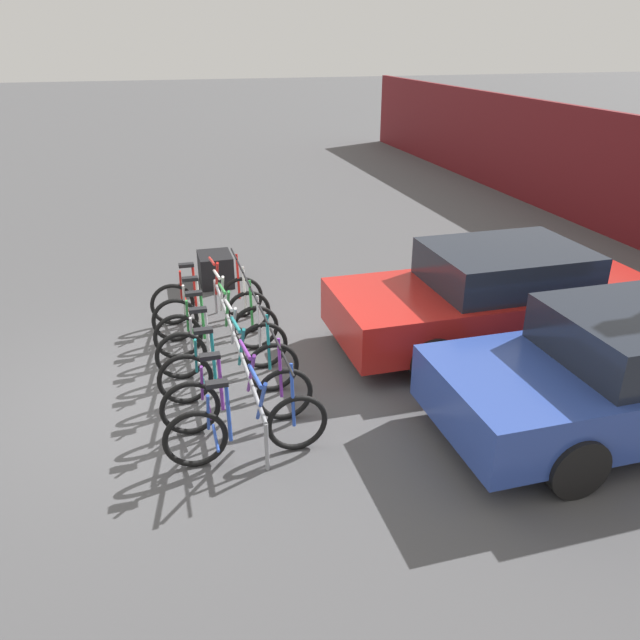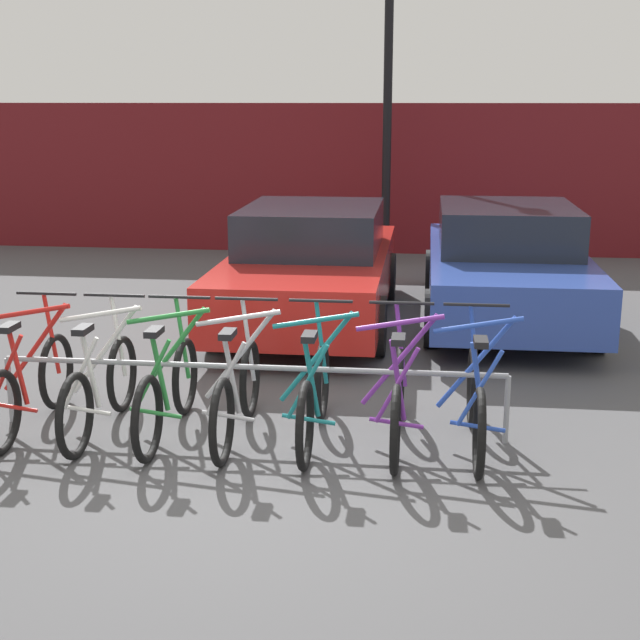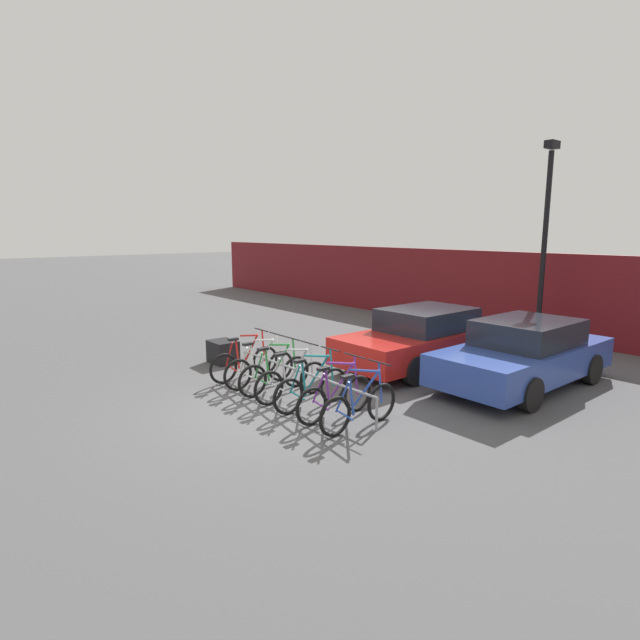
{
  "view_description": "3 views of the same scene",
  "coord_description": "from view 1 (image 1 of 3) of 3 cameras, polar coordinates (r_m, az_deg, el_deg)",
  "views": [
    {
      "loc": [
        6.94,
        -0.21,
        4.02
      ],
      "look_at": [
        0.3,
        1.67,
        0.86
      ],
      "focal_mm": 35.0,
      "sensor_mm": 36.0,
      "label": 1
    },
    {
      "loc": [
        1.19,
        -6.01,
        2.63
      ],
      "look_at": [
        0.37,
        0.88,
        0.9
      ],
      "focal_mm": 50.0,
      "sensor_mm": 36.0,
      "label": 2
    },
    {
      "loc": [
        7.17,
        -4.92,
        3.21
      ],
      "look_at": [
        -1.57,
        2.33,
        1.16
      ],
      "focal_mm": 28.0,
      "sensor_mm": 36.0,
      "label": 3
    }
  ],
  "objects": [
    {
      "name": "bicycle_silver",
      "position": [
        8.09,
        -8.88,
        -2.46
      ],
      "size": [
        0.68,
        1.71,
        1.05
      ],
      "rotation": [
        0.0,
        0.0,
        -0.05
      ],
      "color": "black",
      "rests_on": "ground"
    },
    {
      "name": "bicycle_red",
      "position": [
        9.64,
        -10.24,
        2.01
      ],
      "size": [
        0.68,
        1.71,
        1.05
      ],
      "rotation": [
        0.0,
        0.0,
        0.04
      ],
      "color": "black",
      "rests_on": "ground"
    },
    {
      "name": "car_blue",
      "position": [
        7.63,
        26.92,
        -4.15
      ],
      "size": [
        1.91,
        4.43,
        1.4
      ],
      "color": "#2D479E",
      "rests_on": "ground"
    },
    {
      "name": "ground_plane",
      "position": [
        8.02,
        -12.21,
        -6.09
      ],
      "size": [
        120.0,
        120.0,
        0.0
      ],
      "primitive_type": "plane",
      "color": "#4C4C4F"
    },
    {
      "name": "bicycle_blue",
      "position": [
        6.5,
        -6.66,
        -9.68
      ],
      "size": [
        0.68,
        1.71,
        1.05
      ],
      "rotation": [
        0.0,
        0.0,
        -0.0
      ],
      "color": "black",
      "rests_on": "ground"
    },
    {
      "name": "bicycle_purple",
      "position": [
        6.99,
        -7.49,
        -7.03
      ],
      "size": [
        0.68,
        1.71,
        1.05
      ],
      "rotation": [
        0.0,
        0.0,
        -0.05
      ],
      "color": "black",
      "rests_on": "ground"
    },
    {
      "name": "bicycle_white",
      "position": [
        9.1,
        -9.82,
        0.64
      ],
      "size": [
        0.68,
        1.71,
        1.05
      ],
      "rotation": [
        0.0,
        0.0,
        0.02
      ],
      "color": "black",
      "rests_on": "ground"
    },
    {
      "name": "bicycle_green",
      "position": [
        8.59,
        -9.38,
        -0.82
      ],
      "size": [
        0.68,
        1.71,
        1.05
      ],
      "rotation": [
        0.0,
        0.0,
        -0.02
      ],
      "color": "black",
      "rests_on": "ground"
    },
    {
      "name": "car_red",
      "position": [
        9.06,
        15.8,
        2.11
      ],
      "size": [
        1.91,
        4.54,
        1.4
      ],
      "color": "red",
      "rests_on": "ground"
    },
    {
      "name": "cargo_crate",
      "position": [
        11.13,
        -9.53,
        4.6
      ],
      "size": [
        0.7,
        0.56,
        0.55
      ],
      "primitive_type": "cube",
      "color": "black",
      "rests_on": "ground"
    },
    {
      "name": "bicycle_teal",
      "position": [
        7.55,
        -8.26,
        -4.51
      ],
      "size": [
        0.68,
        1.71,
        1.05
      ],
      "rotation": [
        0.0,
        0.0,
        -0.05
      ],
      "color": "black",
      "rests_on": "ground"
    },
    {
      "name": "bike_rack",
      "position": [
        7.99,
        -7.81,
        -1.85
      ],
      "size": [
        4.11,
        0.04,
        0.57
      ],
      "color": "gray",
      "rests_on": "ground"
    }
  ]
}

